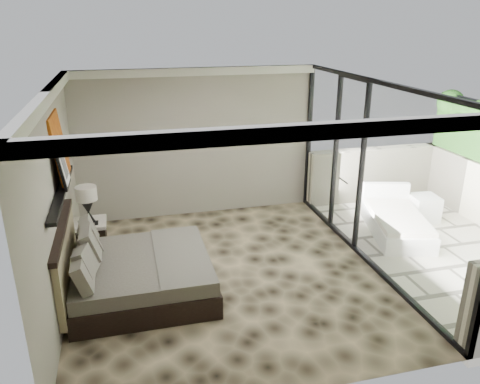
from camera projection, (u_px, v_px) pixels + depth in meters
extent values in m
plane|color=black|center=(227.00, 275.00, 7.03)|extent=(5.00, 5.00, 0.00)
cube|color=silver|center=(225.00, 86.00, 6.06)|extent=(4.50, 5.00, 0.02)
cube|color=gray|center=(197.00, 144.00, 8.80)|extent=(4.50, 0.02, 2.80)
cube|color=gray|center=(57.00, 202.00, 6.02)|extent=(0.02, 5.00, 2.80)
cube|color=white|center=(371.00, 175.00, 7.06)|extent=(0.08, 5.00, 2.80)
cube|color=#BCB5A1|center=(443.00, 250.00, 7.92)|extent=(3.00, 5.00, 0.12)
cube|color=black|center=(61.00, 191.00, 6.09)|extent=(0.12, 2.20, 0.05)
cube|color=black|center=(144.00, 282.00, 6.52)|extent=(1.88, 1.79, 0.32)
cube|color=#534D45|center=(142.00, 266.00, 6.43)|extent=(1.82, 1.73, 0.20)
cube|color=#514D46|center=(181.00, 255.00, 6.52)|extent=(0.72, 1.77, 0.03)
cube|color=#887C57|center=(66.00, 261.00, 6.14)|extent=(0.08, 1.89, 0.90)
cube|color=black|center=(91.00, 236.00, 7.68)|extent=(0.60, 0.60, 0.53)
cone|color=black|center=(89.00, 217.00, 7.56)|extent=(0.19, 0.19, 0.17)
cone|color=black|center=(88.00, 207.00, 7.50)|extent=(0.19, 0.19, 0.17)
cylinder|color=silver|center=(86.00, 193.00, 7.41)|extent=(0.33, 0.33, 0.23)
cube|color=#BA500F|center=(59.00, 147.00, 6.38)|extent=(0.13, 0.90, 0.90)
cube|color=black|center=(62.00, 165.00, 6.10)|extent=(0.11, 0.50, 0.60)
cube|color=silver|center=(424.00, 208.00, 8.86)|extent=(0.53, 0.53, 0.48)
cube|color=white|center=(396.00, 226.00, 8.31)|extent=(1.28, 1.89, 0.30)
cube|color=silver|center=(398.00, 216.00, 8.25)|extent=(1.21, 1.77, 0.09)
cube|color=white|center=(386.00, 192.00, 8.95)|extent=(0.87, 0.35, 0.38)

